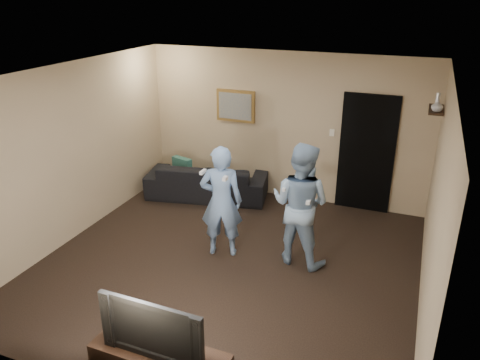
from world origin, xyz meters
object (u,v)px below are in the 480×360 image
at_px(wii_player_left, 221,202).
at_px(wii_player_right, 300,204).
at_px(sofa, 207,180).
at_px(television, 157,324).

xyz_separation_m(wii_player_left, wii_player_right, (1.07, 0.21, 0.05)).
relative_size(sofa, television, 2.11).
height_order(wii_player_left, wii_player_right, wii_player_right).
distance_m(sofa, wii_player_left, 2.06).
xyz_separation_m(sofa, wii_player_right, (2.11, -1.49, 0.55)).
distance_m(sofa, television, 4.51).
xyz_separation_m(sofa, wii_player_left, (1.04, -1.70, 0.50)).
relative_size(television, wii_player_right, 0.59).
bearing_deg(wii_player_left, television, -79.10).
bearing_deg(television, sofa, 110.60).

